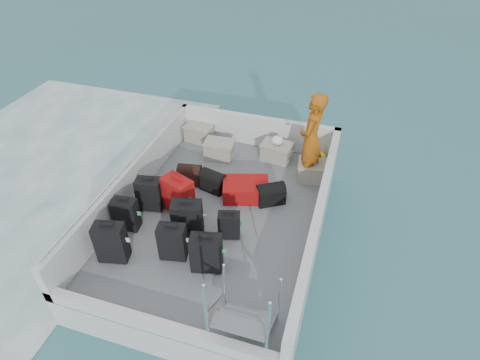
% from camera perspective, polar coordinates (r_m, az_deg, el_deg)
% --- Properties ---
extents(ground, '(160.00, 160.00, 0.00)m').
position_cam_1_polar(ground, '(7.74, -2.68, -8.17)').
color(ground, '#184856').
rests_on(ground, ground).
extents(wake_foam, '(10.00, 10.00, 0.00)m').
position_cam_1_polar(wake_foam, '(10.07, -29.36, -1.19)').
color(wake_foam, white).
rests_on(wake_foam, ground).
extents(ferry_hull, '(3.60, 5.00, 0.60)m').
position_cam_1_polar(ferry_hull, '(7.52, -2.75, -6.59)').
color(ferry_hull, silver).
rests_on(ferry_hull, ground).
extents(deck, '(3.30, 4.70, 0.02)m').
position_cam_1_polar(deck, '(7.31, -2.82, -4.87)').
color(deck, slate).
rests_on(deck, ferry_hull).
extents(deck_fittings, '(3.60, 5.00, 0.90)m').
position_cam_1_polar(deck_fittings, '(6.74, -1.06, -4.89)').
color(deck_fittings, silver).
rests_on(deck_fittings, deck).
extents(suitcase_0, '(0.51, 0.36, 0.72)m').
position_cam_1_polar(suitcase_0, '(6.61, -17.82, -8.51)').
color(suitcase_0, black).
rests_on(suitcase_0, deck).
extents(suitcase_1, '(0.43, 0.27, 0.61)m').
position_cam_1_polar(suitcase_1, '(7.10, -15.89, -4.74)').
color(suitcase_1, black).
rests_on(suitcase_1, deck).
extents(suitcase_2, '(0.49, 0.35, 0.65)m').
position_cam_1_polar(suitcase_2, '(7.38, -12.70, -2.01)').
color(suitcase_2, black).
rests_on(suitcase_2, deck).
extents(suitcase_3, '(0.47, 0.32, 0.66)m').
position_cam_1_polar(suitcase_3, '(6.44, -9.55, -8.73)').
color(suitcase_3, black).
rests_on(suitcase_3, deck).
extents(suitcase_4, '(0.55, 0.42, 0.72)m').
position_cam_1_polar(suitcase_4, '(6.70, -7.46, -5.70)').
color(suitcase_4, black).
rests_on(suitcase_4, deck).
extents(suitcase_5, '(0.61, 0.49, 0.73)m').
position_cam_1_polar(suitcase_5, '(7.18, -8.74, -2.25)').
color(suitcase_5, '#A60C11').
rests_on(suitcase_5, deck).
extents(suitcase_6, '(0.53, 0.38, 0.66)m').
position_cam_1_polar(suitcase_6, '(6.21, -4.80, -10.38)').
color(suitcase_6, black).
rests_on(suitcase_6, deck).
extents(suitcase_7, '(0.40, 0.29, 0.51)m').
position_cam_1_polar(suitcase_7, '(6.71, -1.57, -6.50)').
color(suitcase_7, black).
rests_on(suitcase_7, deck).
extents(suitcase_8, '(0.98, 0.78, 0.34)m').
position_cam_1_polar(suitcase_8, '(7.55, 0.82, -1.38)').
color(suitcase_8, '#A60C11').
rests_on(suitcase_8, deck).
extents(duffel_0, '(0.50, 0.37, 0.32)m').
position_cam_1_polar(duffel_0, '(7.95, -7.14, 0.59)').
color(duffel_0, black).
rests_on(duffel_0, deck).
extents(duffel_1, '(0.53, 0.41, 0.32)m').
position_cam_1_polar(duffel_1, '(7.74, -3.85, -0.36)').
color(duffel_1, black).
rests_on(duffel_1, deck).
extents(duffel_2, '(0.59, 0.52, 0.32)m').
position_cam_1_polar(duffel_2, '(7.46, 4.39, -2.16)').
color(duffel_2, black).
rests_on(duffel_2, deck).
extents(crate_0, '(0.64, 0.48, 0.36)m').
position_cam_1_polar(crate_0, '(9.21, -5.76, 6.63)').
color(crate_0, '#A29D8D').
rests_on(crate_0, deck).
extents(crate_1, '(0.61, 0.44, 0.35)m').
position_cam_1_polar(crate_1, '(8.60, -2.96, 4.26)').
color(crate_1, '#A29D8D').
rests_on(crate_1, deck).
extents(crate_2, '(0.64, 0.48, 0.36)m').
position_cam_1_polar(crate_2, '(8.56, 5.22, 3.96)').
color(crate_2, '#A29D8D').
rests_on(crate_2, deck).
extents(crate_3, '(0.68, 0.51, 0.38)m').
position_cam_1_polar(crate_3, '(8.07, 10.53, 1.11)').
color(crate_3, '#A29D8D').
rests_on(crate_3, deck).
extents(yellow_bag, '(0.28, 0.26, 0.22)m').
position_cam_1_polar(yellow_bag, '(8.69, 11.20, 3.33)').
color(yellow_bag, yellow).
rests_on(yellow_bag, deck).
extents(white_bag, '(0.24, 0.24, 0.18)m').
position_cam_1_polar(white_bag, '(8.41, 5.32, 5.48)').
color(white_bag, white).
rests_on(white_bag, crate_2).
extents(passenger, '(0.53, 0.74, 1.85)m').
position_cam_1_polar(passenger, '(7.69, 10.08, 5.77)').
color(passenger, orange).
rests_on(passenger, deck).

